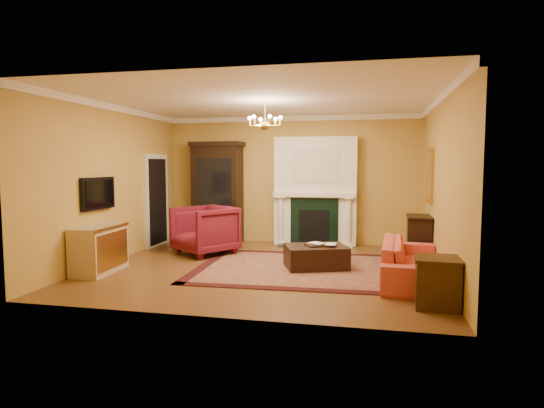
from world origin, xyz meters
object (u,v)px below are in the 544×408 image
(commode, at_px, (99,249))
(end_table, at_px, (437,284))
(pedestal_table, at_px, (178,231))
(coral_sofa, at_px, (411,254))
(leather_ottoman, at_px, (316,257))
(wingback_armchair, at_px, (205,228))
(console_table, at_px, (419,239))
(china_cabinet, at_px, (217,194))

(commode, relative_size, end_table, 1.74)
(pedestal_table, bearing_deg, commode, -99.90)
(end_table, bearing_deg, coral_sofa, 99.49)
(leather_ottoman, bearing_deg, commode, 176.74)
(end_table, bearing_deg, wingback_armchair, 147.34)
(wingback_armchair, relative_size, console_table, 1.30)
(end_table, bearing_deg, china_cabinet, 136.50)
(commode, distance_m, coral_sofa, 5.25)
(china_cabinet, height_order, wingback_armchair, china_cabinet)
(console_table, bearing_deg, pedestal_table, -179.95)
(commode, bearing_deg, end_table, -10.75)
(wingback_armchair, bearing_deg, console_table, 38.30)
(pedestal_table, xyz_separation_m, leather_ottoman, (3.22, -1.29, -0.17))
(console_table, relative_size, leather_ottoman, 0.80)
(china_cabinet, distance_m, leather_ottoman, 3.67)
(china_cabinet, distance_m, pedestal_table, 1.42)
(pedestal_table, distance_m, commode, 2.42)
(china_cabinet, bearing_deg, coral_sofa, -30.41)
(leather_ottoman, bearing_deg, pedestal_table, 138.23)
(pedestal_table, distance_m, coral_sofa, 5.16)
(wingback_armchair, height_order, leather_ottoman, wingback_armchair)
(wingback_armchair, relative_size, commode, 1.01)
(commode, relative_size, leather_ottoman, 1.03)
(leather_ottoman, bearing_deg, console_table, 8.99)
(wingback_armchair, xyz_separation_m, pedestal_table, (-0.80, 0.47, -0.17))
(commode, bearing_deg, console_table, 18.76)
(china_cabinet, relative_size, wingback_armchair, 2.08)
(commode, bearing_deg, china_cabinet, 71.81)
(china_cabinet, bearing_deg, leather_ottoman, -37.43)
(console_table, height_order, leather_ottoman, console_table)
(china_cabinet, xyz_separation_m, wingback_armchair, (0.24, -1.53, -0.60))
(pedestal_table, bearing_deg, console_table, -2.82)
(pedestal_table, relative_size, console_table, 0.78)
(pedestal_table, relative_size, leather_ottoman, 0.62)
(pedestal_table, height_order, coral_sofa, coral_sofa)
(wingback_armchair, bearing_deg, end_table, 2.72)
(wingback_armchair, relative_size, end_table, 1.76)
(pedestal_table, bearing_deg, wingback_armchair, -30.32)
(pedestal_table, height_order, leather_ottoman, pedestal_table)
(pedestal_table, bearing_deg, coral_sofa, -21.07)
(china_cabinet, xyz_separation_m, console_table, (4.53, -1.31, -0.72))
(china_cabinet, height_order, pedestal_table, china_cabinet)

